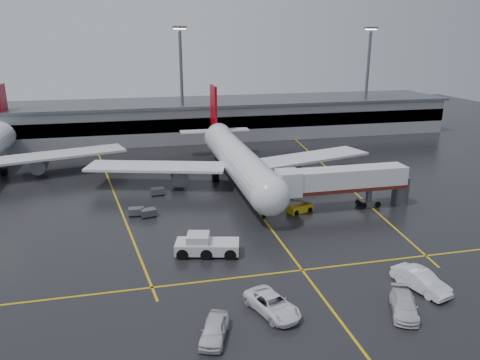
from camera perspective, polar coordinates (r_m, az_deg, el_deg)
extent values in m
plane|color=black|center=(69.38, 1.23, -2.57)|extent=(220.00, 220.00, 0.00)
cube|color=gold|center=(69.38, 1.23, -2.56)|extent=(0.25, 90.00, 0.02)
cube|color=gold|center=(50.16, 7.59, -10.85)|extent=(60.00, 0.25, 0.02)
cube|color=gold|center=(76.97, -15.27, -1.17)|extent=(9.99, 69.35, 0.02)
cube|color=gold|center=(84.20, 11.47, 0.68)|extent=(7.57, 69.64, 0.02)
cube|color=gray|center=(114.08, -4.79, 7.33)|extent=(120.00, 18.00, 8.00)
cube|color=black|center=(105.43, -4.08, 6.81)|extent=(120.00, 0.40, 3.00)
cube|color=#595B60|center=(113.42, -4.85, 9.47)|extent=(122.00, 19.00, 0.60)
cylinder|color=#595B60|center=(106.39, -7.13, 11.17)|extent=(0.70, 0.70, 25.00)
cube|color=#595B60|center=(105.83, -7.40, 18.02)|extent=(3.00, 1.20, 0.50)
cube|color=#FFE5B2|center=(105.82, -7.39, 17.86)|extent=(2.60, 0.90, 0.20)
cylinder|color=#595B60|center=(119.85, 15.23, 11.38)|extent=(0.70, 0.70, 25.00)
cube|color=#595B60|center=(119.35, 15.72, 17.44)|extent=(3.00, 1.20, 0.50)
cube|color=#FFE5B2|center=(119.35, 15.71, 17.30)|extent=(2.60, 0.90, 0.20)
cylinder|color=silver|center=(75.56, -0.25, 2.43)|extent=(5.20, 36.00, 5.20)
sphere|color=silver|center=(58.91, 3.67, -1.93)|extent=(5.20, 5.20, 5.20)
cone|color=silver|center=(95.49, -3.09, 5.91)|extent=(4.94, 8.00, 4.94)
cube|color=#98030D|center=(95.63, -3.25, 8.91)|extent=(0.50, 5.50, 8.50)
cube|color=silver|center=(95.45, -3.09, 6.03)|extent=(14.00, 3.00, 0.25)
cube|color=silver|center=(75.99, -10.20, 1.62)|extent=(22.80, 11.83, 0.40)
cube|color=silver|center=(81.39, 8.39, 2.75)|extent=(22.80, 11.83, 0.40)
cylinder|color=#595B60|center=(75.65, -7.45, 0.57)|extent=(2.60, 4.50, 2.60)
cylinder|color=#595B60|center=(79.65, 6.26, 1.47)|extent=(2.60, 4.50, 2.60)
cylinder|color=#595B60|center=(62.71, 2.83, -3.82)|extent=(0.56, 0.56, 2.00)
cylinder|color=#595B60|center=(78.65, -3.01, 0.58)|extent=(0.56, 0.56, 2.00)
cylinder|color=#595B60|center=(79.96, 1.50, 0.88)|extent=(0.56, 0.56, 2.00)
cylinder|color=black|center=(62.91, 2.82, -4.28)|extent=(0.40, 1.10, 1.10)
cylinder|color=black|center=(78.77, -3.01, 0.27)|extent=(1.00, 1.40, 1.40)
cylinder|color=black|center=(80.09, 1.50, 0.58)|extent=(1.00, 1.40, 1.40)
cone|color=silver|center=(108.94, -26.72, 5.51)|extent=(4.94, 8.00, 4.94)
cube|color=#98030D|center=(109.17, -26.95, 8.13)|extent=(0.50, 5.50, 8.50)
cube|color=silver|center=(108.90, -26.73, 5.61)|extent=(14.00, 3.00, 0.25)
cube|color=silver|center=(88.45, -21.07, 2.93)|extent=(22.80, 11.83, 0.40)
cylinder|color=#595B60|center=(88.40, -23.29, 1.73)|extent=(2.60, 4.50, 2.60)
cylinder|color=#595B60|center=(91.88, -26.88, 1.16)|extent=(0.56, 0.56, 2.00)
cylinder|color=black|center=(91.99, -26.84, 0.89)|extent=(1.00, 1.40, 1.40)
cube|color=silver|center=(66.63, 12.61, 0.15)|extent=(18.00, 3.20, 3.00)
cube|color=#4F1813|center=(67.02, 12.53, -0.91)|extent=(18.00, 3.30, 0.50)
cube|color=silver|center=(63.58, 5.92, -0.34)|extent=(3.00, 3.40, 3.30)
cylinder|color=#595B60|center=(69.30, 15.44, -1.92)|extent=(0.80, 0.80, 3.00)
cube|color=#595B60|center=(69.64, 15.37, -2.74)|extent=(2.60, 1.60, 0.90)
cylinder|color=#595B60|center=(71.61, 19.00, -1.21)|extent=(2.40, 2.40, 4.00)
cylinder|color=black|center=(69.13, 14.57, -2.82)|extent=(0.90, 1.80, 0.90)
cylinder|color=black|center=(70.15, 16.16, -2.66)|extent=(0.90, 1.80, 0.90)
cube|color=silver|center=(52.83, -4.01, -8.13)|extent=(7.54, 4.46, 1.21)
cube|color=silver|center=(52.50, -5.14, -7.12)|extent=(2.94, 2.94, 1.01)
cube|color=black|center=(52.50, -5.14, -7.12)|extent=(2.64, 2.64, 0.91)
cylinder|color=black|center=(53.26, -6.85, -8.42)|extent=(2.01, 3.25, 1.31)
cylinder|color=black|center=(52.98, -4.01, -8.48)|extent=(2.01, 3.25, 1.31)
cylinder|color=black|center=(52.82, -1.14, -8.51)|extent=(2.01, 3.25, 1.31)
cube|color=gold|center=(65.59, 7.34, -3.40)|extent=(3.84, 2.51, 1.09)
cube|color=#595B60|center=(65.23, 7.37, -2.55)|extent=(3.53, 1.91, 1.24)
cylinder|color=black|center=(64.98, 6.51, -3.80)|extent=(1.18, 1.81, 0.69)
cylinder|color=black|center=(66.38, 8.13, -3.41)|extent=(1.18, 1.81, 0.69)
imported|color=white|center=(42.67, 3.99, -14.91)|extent=(4.60, 6.54, 1.66)
imported|color=silver|center=(44.94, 19.40, -14.24)|extent=(4.17, 5.70, 1.53)
imported|color=white|center=(49.08, 21.21, -11.35)|extent=(3.70, 6.28, 1.96)
imported|color=silver|center=(39.59, -3.16, -17.75)|extent=(3.48, 5.16, 1.63)
cube|color=#595B60|center=(64.39, -11.12, -3.89)|extent=(2.24, 1.71, 0.90)
cylinder|color=black|center=(63.93, -11.67, -4.54)|extent=(0.40, 0.20, 0.40)
cylinder|color=black|center=(64.29, -10.29, -4.33)|extent=(0.40, 0.20, 0.40)
cylinder|color=black|center=(64.83, -11.89, -4.24)|extent=(0.40, 0.20, 0.40)
cylinder|color=black|center=(65.19, -10.53, -4.03)|extent=(0.40, 0.20, 0.40)
cube|color=#595B60|center=(65.15, -12.57, -3.73)|extent=(2.08, 1.43, 0.90)
cylinder|color=black|center=(64.91, -13.26, -4.31)|extent=(0.40, 0.20, 0.40)
cylinder|color=black|center=(64.80, -11.85, -4.24)|extent=(0.40, 0.20, 0.40)
cylinder|color=black|center=(65.84, -13.21, -3.99)|extent=(0.40, 0.20, 0.40)
cylinder|color=black|center=(65.74, -11.82, -3.93)|extent=(0.40, 0.20, 0.40)
cube|color=#595B60|center=(72.78, -10.03, -1.34)|extent=(2.16, 1.57, 0.90)
cylinder|color=black|center=(72.32, -10.55, -1.88)|extent=(0.40, 0.20, 0.40)
cylinder|color=black|center=(72.60, -9.31, -1.74)|extent=(0.40, 0.20, 0.40)
cylinder|color=black|center=(73.26, -10.70, -1.64)|extent=(0.40, 0.20, 0.40)
cylinder|color=black|center=(73.53, -9.48, -1.50)|extent=(0.40, 0.20, 0.40)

